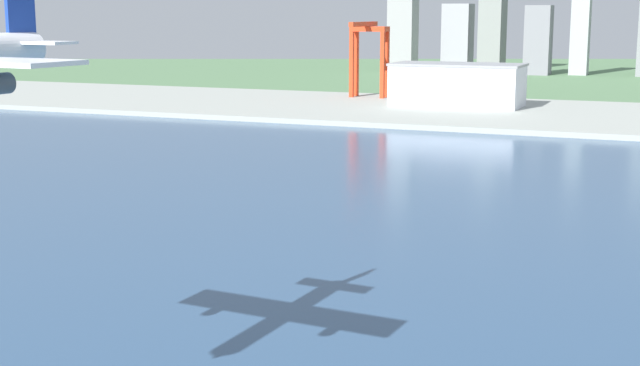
# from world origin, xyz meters

# --- Properties ---
(ground_plane) EXTENTS (2400.00, 2400.00, 0.00)m
(ground_plane) POSITION_xyz_m (0.00, 300.00, 0.00)
(ground_plane) COLOR #537951
(water_bay) EXTENTS (840.00, 360.00, 0.15)m
(water_bay) POSITION_xyz_m (0.00, 240.00, 0.07)
(water_bay) COLOR #2D4C70
(water_bay) RESTS_ON ground
(industrial_pier) EXTENTS (840.00, 140.00, 2.50)m
(industrial_pier) POSITION_xyz_m (0.00, 490.00, 1.25)
(industrial_pier) COLOR #9CA199
(industrial_pier) RESTS_ON ground
(port_crane_red) EXTENTS (20.84, 39.97, 42.52)m
(port_crane_red) POSITION_xyz_m (-101.32, 533.61, 32.31)
(port_crane_red) COLOR red
(port_crane_red) RESTS_ON industrial_pier
(warehouse_main) EXTENTS (66.73, 32.38, 21.85)m
(warehouse_main) POSITION_xyz_m (-42.74, 506.00, 13.45)
(warehouse_main) COLOR silver
(warehouse_main) RESTS_ON industrial_pier
(distant_skyline) EXTENTS (325.59, 67.00, 127.49)m
(distant_skyline) POSITION_xyz_m (-8.21, 819.77, 48.65)
(distant_skyline) COLOR gray
(distant_skyline) RESTS_ON ground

